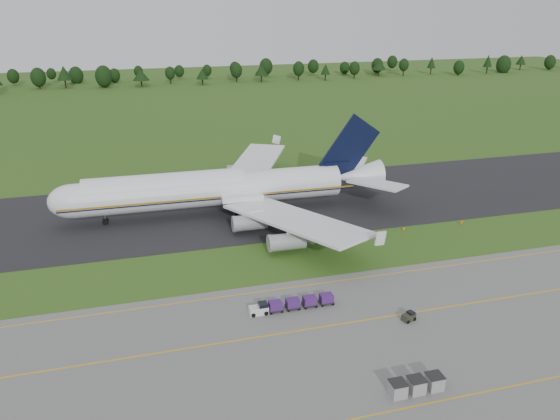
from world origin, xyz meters
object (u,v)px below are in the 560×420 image
object	(u,v)px
utility_cart	(409,317)
uld_row	(416,385)
edge_markers	(373,233)
baggage_train	(291,304)
aircraft	(218,188)

from	to	relation	value
utility_cart	uld_row	distance (m)	15.53
uld_row	edge_markers	world-z (taller)	uld_row
baggage_train	uld_row	world-z (taller)	uld_row
uld_row	baggage_train	bearing A→B (deg)	112.47
aircraft	edge_markers	bearing A→B (deg)	-34.64
uld_row	utility_cart	bearing A→B (deg)	65.12
baggage_train	edge_markers	bearing A→B (deg)	43.41
aircraft	utility_cart	size ratio (longest dim) A/B	33.48
utility_cart	uld_row	world-z (taller)	uld_row
aircraft	utility_cart	world-z (taller)	aircraft
aircraft	baggage_train	xyz separation A→B (m)	(3.87, -41.46, -4.87)
aircraft	edge_markers	size ratio (longest dim) A/B	1.79
baggage_train	uld_row	size ratio (longest dim) A/B	1.94
edge_markers	baggage_train	bearing A→B (deg)	-136.59
uld_row	edge_markers	distance (m)	46.43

